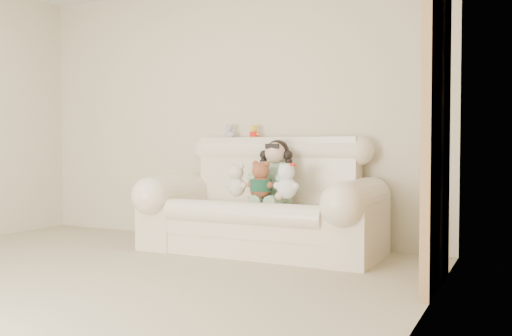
{
  "coord_description": "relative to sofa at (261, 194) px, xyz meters",
  "views": [
    {
      "loc": [
        2.76,
        -2.4,
        0.92
      ],
      "look_at": [
        0.64,
        1.9,
        0.75
      ],
      "focal_mm": 38.72,
      "sensor_mm": 36.0,
      "label": 1
    }
  ],
  "objects": [
    {
      "name": "floor",
      "position": [
        -0.64,
        -2.0,
        -0.52
      ],
      "size": [
        5.0,
        5.0,
        0.0
      ],
      "primitive_type": "plane",
      "color": "tan",
      "rests_on": "ground"
    },
    {
      "name": "wall_back",
      "position": [
        -0.64,
        0.5,
        0.78
      ],
      "size": [
        4.5,
        0.0,
        4.5
      ],
      "primitive_type": "plane",
      "rotation": [
        1.57,
        0.0,
        0.0
      ],
      "color": "beige",
      "rests_on": "ground"
    },
    {
      "name": "wall_right",
      "position": [
        1.61,
        -2.0,
        0.78
      ],
      "size": [
        0.0,
        5.0,
        5.0
      ],
      "primitive_type": "plane",
      "rotation": [
        1.57,
        0.0,
        -1.57
      ],
      "color": "beige",
      "rests_on": "ground"
    },
    {
      "name": "sofa",
      "position": [
        0.0,
        0.0,
        0.0
      ],
      "size": [
        2.1,
        0.95,
        1.03
      ],
      "primitive_type": null,
      "color": "beige",
      "rests_on": "floor"
    },
    {
      "name": "door_panel",
      "position": [
        1.58,
        -0.6,
        0.54
      ],
      "size": [
        0.06,
        0.9,
        2.1
      ],
      "primitive_type": "cube",
      "color": "#B4754D",
      "rests_on": "floor"
    },
    {
      "name": "seated_child",
      "position": [
        0.11,
        0.08,
        0.2
      ],
      "size": [
        0.41,
        0.48,
        0.59
      ],
      "primitive_type": null,
      "rotation": [
        0.0,
        0.0,
        0.15
      ],
      "color": "#29742B",
      "rests_on": "sofa"
    },
    {
      "name": "brown_teddy",
      "position": [
        0.07,
        -0.14,
        0.17
      ],
      "size": [
        0.28,
        0.25,
        0.37
      ],
      "primitive_type": null,
      "rotation": [
        0.0,
        0.0,
        -0.32
      ],
      "color": "brown",
      "rests_on": "sofa"
    },
    {
      "name": "white_cat",
      "position": [
        0.3,
        -0.12,
        0.16
      ],
      "size": [
        0.25,
        0.21,
        0.36
      ],
      "primitive_type": null,
      "rotation": [
        0.0,
        0.0,
        -0.13
      ],
      "color": "white",
      "rests_on": "sofa"
    },
    {
      "name": "cream_teddy",
      "position": [
        -0.17,
        -0.14,
        0.15
      ],
      "size": [
        0.26,
        0.23,
        0.34
      ],
      "primitive_type": null,
      "rotation": [
        0.0,
        0.0,
        -0.35
      ],
      "color": "white",
      "rests_on": "sofa"
    },
    {
      "name": "yellow_mini_bear",
      "position": [
        -0.26,
        0.39,
        0.58
      ],
      "size": [
        0.11,
        0.09,
        0.17
      ],
      "primitive_type": null,
      "rotation": [
        0.0,
        0.0,
        0.04
      ],
      "color": "yellow",
      "rests_on": "sofa"
    },
    {
      "name": "grey_mini_plush",
      "position": [
        -0.52,
        0.38,
        0.58
      ],
      "size": [
        0.13,
        0.11,
        0.18
      ],
      "primitive_type": null,
      "rotation": [
        0.0,
        0.0,
        -0.17
      ],
      "color": "#ACADB2",
      "rests_on": "sofa"
    }
  ]
}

